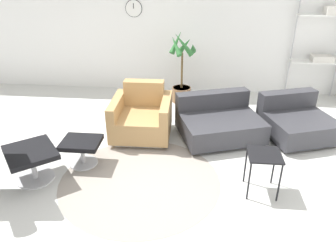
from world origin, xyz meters
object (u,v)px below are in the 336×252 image
(side_table, at_px, (264,159))
(shelf_unit, at_px, (323,38))
(couch_second, at_px, (296,122))
(armchair_red, at_px, (142,118))
(ottoman, at_px, (82,147))
(couch_low, at_px, (219,123))
(potted_plant, at_px, (182,77))

(side_table, xyz_separation_m, shelf_unit, (1.43, 3.00, 0.70))
(couch_second, height_order, side_table, couch_second)
(armchair_red, bearing_deg, ottoman, 52.55)
(armchair_red, bearing_deg, couch_low, -177.30)
(ottoman, height_order, shelf_unit, shelf_unit)
(couch_low, distance_m, shelf_unit, 2.69)
(armchair_red, distance_m, side_table, 1.97)
(couch_second, relative_size, potted_plant, 0.88)
(couch_low, bearing_deg, shelf_unit, -155.85)
(ottoman, height_order, couch_second, couch_second)
(shelf_unit, bearing_deg, ottoman, -143.81)
(couch_second, distance_m, shelf_unit, 1.97)
(armchair_red, distance_m, potted_plant, 1.46)
(shelf_unit, bearing_deg, armchair_red, -148.99)
(armchair_red, bearing_deg, potted_plant, -111.43)
(ottoman, xyz_separation_m, potted_plant, (1.14, 2.21, 0.23))
(side_table, bearing_deg, couch_low, 108.25)
(couch_second, distance_m, side_table, 1.59)
(armchair_red, xyz_separation_m, couch_low, (1.13, 0.07, -0.06))
(couch_low, distance_m, side_table, 1.36)
(couch_low, relative_size, side_table, 2.74)
(shelf_unit, bearing_deg, couch_low, -137.06)
(couch_low, xyz_separation_m, potted_plant, (-0.62, 1.29, 0.26))
(couch_low, relative_size, shelf_unit, 0.65)
(ottoman, height_order, couch_low, couch_low)
(couch_second, bearing_deg, couch_low, -12.67)
(couch_second, bearing_deg, side_table, 44.02)
(couch_low, bearing_deg, couch_second, 167.33)
(armchair_red, relative_size, potted_plant, 0.65)
(potted_plant, height_order, shelf_unit, shelf_unit)
(couch_low, height_order, side_table, couch_low)
(couch_low, height_order, potted_plant, potted_plant)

